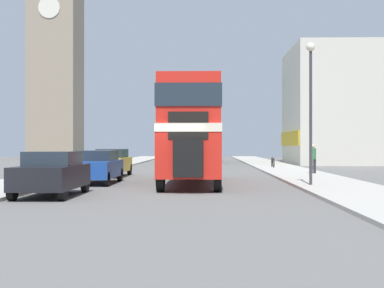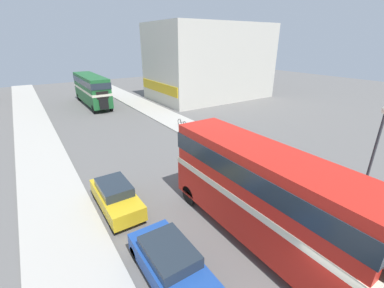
{
  "view_description": "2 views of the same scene",
  "coord_description": "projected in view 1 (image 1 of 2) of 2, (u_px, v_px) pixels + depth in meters",
  "views": [
    {
      "loc": [
        1.36,
        -20.0,
        1.74
      ],
      "look_at": [
        0.69,
        4.1,
        1.8
      ],
      "focal_mm": 50.0,
      "sensor_mm": 36.0,
      "label": 1
    },
    {
      "loc": [
        -6.99,
        -2.15,
        8.54
      ],
      "look_at": [
        0.69,
        9.45,
        2.89
      ],
      "focal_mm": 24.0,
      "sensor_mm": 36.0,
      "label": 2
    }
  ],
  "objects": [
    {
      "name": "pedestrian_walking",
      "position": [
        313.0,
        157.0,
        30.93
      ],
      "size": [
        0.34,
        0.34,
        1.68
      ],
      "color": "#282833",
      "rests_on": "sidewalk_right"
    },
    {
      "name": "bus_distant",
      "position": [
        204.0,
        138.0,
        55.24
      ],
      "size": [
        2.45,
        11.08,
        4.11
      ],
      "color": "#1E602D",
      "rests_on": "ground_plane"
    },
    {
      "name": "church_tower",
      "position": [
        56.0,
        23.0,
        66.67
      ],
      "size": [
        6.06,
        6.06,
        33.36
      ],
      "color": "gray",
      "rests_on": "ground_plane"
    },
    {
      "name": "car_parked_near",
      "position": [
        52.0,
        173.0,
        18.31
      ],
      "size": [
        1.79,
        3.99,
        1.53
      ],
      "color": "black",
      "rests_on": "ground_plane"
    },
    {
      "name": "double_decker_bus",
      "position": [
        192.0,
        126.0,
        24.09
      ],
      "size": [
        2.44,
        10.11,
        4.43
      ],
      "color": "red",
      "rests_on": "ground_plane"
    },
    {
      "name": "car_parked_far",
      "position": [
        112.0,
        162.0,
        29.94
      ],
      "size": [
        1.69,
        4.26,
        1.54
      ],
      "color": "gold",
      "rests_on": "ground_plane"
    },
    {
      "name": "street_lamp",
      "position": [
        311.0,
        92.0,
        21.99
      ],
      "size": [
        0.36,
        0.36,
        5.86
      ],
      "color": "#38383D",
      "rests_on": "sidewalk_right"
    },
    {
      "name": "sidewalk_right",
      "position": [
        352.0,
        191.0,
        19.84
      ],
      "size": [
        3.5,
        120.0,
        0.12
      ],
      "color": "#B7B2A8",
      "rests_on": "ground_plane"
    },
    {
      "name": "shop_building_block",
      "position": [
        384.0,
        106.0,
        50.34
      ],
      "size": [
        17.67,
        10.99,
        10.86
      ],
      "color": "beige",
      "rests_on": "ground_plane"
    },
    {
      "name": "car_parked_mid",
      "position": [
        97.0,
        166.0,
        24.38
      ],
      "size": [
        1.79,
        4.35,
        1.51
      ],
      "color": "#1E479E",
      "rests_on": "ground_plane"
    },
    {
      "name": "ground_plane",
      "position": [
        171.0,
        192.0,
        20.03
      ],
      "size": [
        120.0,
        120.0,
        0.0
      ],
      "primitive_type": "plane",
      "color": "slate"
    },
    {
      "name": "bicycle_on_pavement",
      "position": [
        273.0,
        162.0,
        39.56
      ],
      "size": [
        0.05,
        1.76,
        0.78
      ],
      "color": "black",
      "rests_on": "sidewalk_right"
    }
  ]
}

